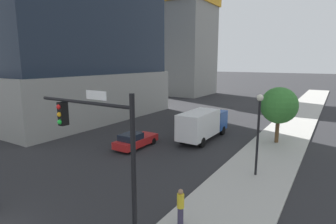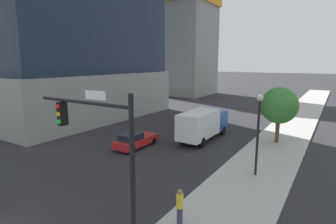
{
  "view_description": "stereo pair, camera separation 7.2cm",
  "coord_description": "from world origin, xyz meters",
  "px_view_note": "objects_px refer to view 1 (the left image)",
  "views": [
    {
      "loc": [
        12.96,
        -3.89,
        7.76
      ],
      "look_at": [
        0.84,
        15.42,
        3.52
      ],
      "focal_mm": 29.06,
      "sensor_mm": 36.0,
      "label": 1
    },
    {
      "loc": [
        13.02,
        -3.85,
        7.76
      ],
      "look_at": [
        0.84,
        15.42,
        3.52
      ],
      "focal_mm": 29.06,
      "sensor_mm": 36.0,
      "label": 2
    }
  ],
  "objects_px": {
    "car_red": "(135,140)",
    "car_black": "(195,117)",
    "street_lamp": "(259,123)",
    "traffic_light_pole": "(100,140)",
    "pedestrian_yellow_shirt": "(181,207)",
    "box_truck": "(203,123)",
    "street_tree": "(279,106)",
    "construction_building": "(183,39)"
  },
  "relations": [
    {
      "from": "construction_building",
      "to": "street_tree",
      "type": "xyz_separation_m",
      "value": [
        27.68,
        -31.01,
        -9.36
      ]
    },
    {
      "from": "street_tree",
      "to": "construction_building",
      "type": "bearing_deg",
      "value": 131.75
    },
    {
      "from": "street_lamp",
      "to": "car_red",
      "type": "distance_m",
      "value": 11.43
    },
    {
      "from": "car_red",
      "to": "construction_building",
      "type": "bearing_deg",
      "value": 113.45
    },
    {
      "from": "street_tree",
      "to": "box_truck",
      "type": "xyz_separation_m",
      "value": [
        -6.57,
        -2.54,
        -2.02
      ]
    },
    {
      "from": "car_red",
      "to": "car_black",
      "type": "distance_m",
      "value": 12.06
    },
    {
      "from": "traffic_light_pole",
      "to": "box_truck",
      "type": "distance_m",
      "value": 17.14
    },
    {
      "from": "construction_building",
      "to": "box_truck",
      "type": "relative_size",
      "value": 4.17
    },
    {
      "from": "construction_building",
      "to": "street_tree",
      "type": "bearing_deg",
      "value": -48.25
    },
    {
      "from": "street_tree",
      "to": "car_black",
      "type": "xyz_separation_m",
      "value": [
        -10.68,
        3.89,
        -2.98
      ]
    },
    {
      "from": "traffic_light_pole",
      "to": "car_black",
      "type": "height_order",
      "value": "traffic_light_pole"
    },
    {
      "from": "street_tree",
      "to": "pedestrian_yellow_shirt",
      "type": "relative_size",
      "value": 2.93
    },
    {
      "from": "construction_building",
      "to": "box_truck",
      "type": "distance_m",
      "value": 41.24
    },
    {
      "from": "traffic_light_pole",
      "to": "box_truck",
      "type": "bearing_deg",
      "value": 100.42
    },
    {
      "from": "street_lamp",
      "to": "car_red",
      "type": "relative_size",
      "value": 1.2
    },
    {
      "from": "street_lamp",
      "to": "car_black",
      "type": "relative_size",
      "value": 1.17
    },
    {
      "from": "car_black",
      "to": "construction_building",
      "type": "bearing_deg",
      "value": 122.08
    },
    {
      "from": "car_red",
      "to": "car_black",
      "type": "height_order",
      "value": "car_red"
    },
    {
      "from": "car_black",
      "to": "pedestrian_yellow_shirt",
      "type": "bearing_deg",
      "value": -65.08
    },
    {
      "from": "traffic_light_pole",
      "to": "street_lamp",
      "type": "xyz_separation_m",
      "value": [
        3.82,
        10.38,
        -0.81
      ]
    },
    {
      "from": "traffic_light_pole",
      "to": "pedestrian_yellow_shirt",
      "type": "relative_size",
      "value": 3.59
    },
    {
      "from": "construction_building",
      "to": "street_lamp",
      "type": "xyz_separation_m",
      "value": [
        27.98,
        -39.78,
        -9.28
      ]
    },
    {
      "from": "traffic_light_pole",
      "to": "car_red",
      "type": "height_order",
      "value": "traffic_light_pole"
    },
    {
      "from": "pedestrian_yellow_shirt",
      "to": "box_truck",
      "type": "bearing_deg",
      "value": 111.05
    },
    {
      "from": "car_red",
      "to": "car_black",
      "type": "relative_size",
      "value": 0.97
    },
    {
      "from": "traffic_light_pole",
      "to": "street_tree",
      "type": "height_order",
      "value": "traffic_light_pole"
    },
    {
      "from": "traffic_light_pole",
      "to": "street_lamp",
      "type": "relative_size",
      "value": 1.17
    },
    {
      "from": "car_red",
      "to": "car_black",
      "type": "xyz_separation_m",
      "value": [
        -0.0,
        12.06,
        0.03
      ]
    },
    {
      "from": "construction_building",
      "to": "traffic_light_pole",
      "type": "xyz_separation_m",
      "value": [
        24.16,
        -50.17,
        -8.47
      ]
    },
    {
      "from": "construction_building",
      "to": "car_red",
      "type": "bearing_deg",
      "value": -66.55
    },
    {
      "from": "box_truck",
      "to": "construction_building",
      "type": "bearing_deg",
      "value": 122.17
    },
    {
      "from": "car_red",
      "to": "pedestrian_yellow_shirt",
      "type": "bearing_deg",
      "value": -41.42
    },
    {
      "from": "street_lamp",
      "to": "car_black",
      "type": "distance_m",
      "value": 17.04
    },
    {
      "from": "traffic_light_pole",
      "to": "box_truck",
      "type": "relative_size",
      "value": 0.85
    },
    {
      "from": "street_tree",
      "to": "car_black",
      "type": "distance_m",
      "value": 11.75
    },
    {
      "from": "street_lamp",
      "to": "car_black",
      "type": "bearing_deg",
      "value": 130.94
    },
    {
      "from": "car_black",
      "to": "box_truck",
      "type": "bearing_deg",
      "value": -57.44
    },
    {
      "from": "car_black",
      "to": "box_truck",
      "type": "distance_m",
      "value": 7.69
    },
    {
      "from": "traffic_light_pole",
      "to": "pedestrian_yellow_shirt",
      "type": "height_order",
      "value": "traffic_light_pole"
    },
    {
      "from": "pedestrian_yellow_shirt",
      "to": "car_black",
      "type": "bearing_deg",
      "value": 114.92
    },
    {
      "from": "traffic_light_pole",
      "to": "car_black",
      "type": "relative_size",
      "value": 1.37
    },
    {
      "from": "street_lamp",
      "to": "construction_building",
      "type": "bearing_deg",
      "value": 125.12
    }
  ]
}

